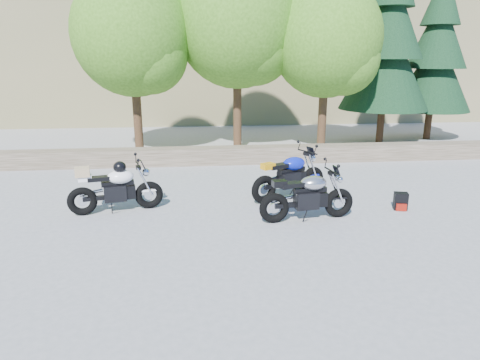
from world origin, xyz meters
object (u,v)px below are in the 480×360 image
object	(u,v)px
white_bike	(115,187)
backpack	(401,201)
silver_bike	(308,197)
blue_bike	(290,176)

from	to	relation	value
white_bike	backpack	distance (m)	5.89
silver_bike	backpack	xyz separation A→B (m)	(2.08, 0.37, -0.29)
silver_bike	white_bike	world-z (taller)	white_bike
white_bike	blue_bike	world-z (taller)	white_bike
white_bike	blue_bike	size ratio (longest dim) A/B	1.01
white_bike	blue_bike	xyz separation A→B (m)	(3.73, 0.54, -0.02)
backpack	blue_bike	bearing A→B (deg)	168.16
silver_bike	white_bike	bearing A→B (deg)	159.81
white_bike	backpack	bearing A→B (deg)	-17.40
silver_bike	blue_bike	bearing A→B (deg)	84.61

